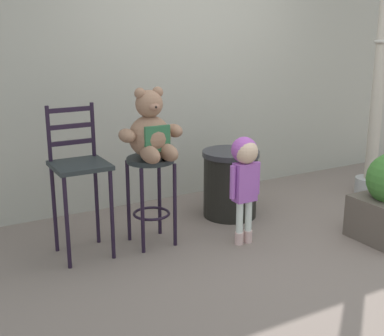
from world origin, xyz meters
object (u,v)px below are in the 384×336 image
lamppost (378,92)px  bar_chair_empty (79,172)px  bar_stool_with_teddy (151,182)px  trash_bin (230,183)px  teddy_bear (151,133)px  child_walking (245,167)px

lamppost → bar_chair_empty: 3.30m
bar_stool_with_teddy → bar_chair_empty: bearing=171.9°
trash_bin → bar_chair_empty: 1.58m
bar_stool_with_teddy → bar_chair_empty: (-0.58, 0.08, 0.15)m
teddy_bear → lamppost: (2.69, 0.07, 0.16)m
bar_stool_with_teddy → teddy_bear: bearing=-90.0°
child_walking → bar_chair_empty: (-1.26, 0.47, 0.02)m
lamppost → bar_stool_with_teddy: bearing=-179.1°
child_walking → trash_bin: 0.75m
trash_bin → lamppost: lamppost is taller
teddy_bear → trash_bin: teddy_bear is taller
teddy_bear → lamppost: 2.70m
teddy_bear → bar_chair_empty: bearing=169.2°
trash_bin → lamppost: 1.92m
teddy_bear → child_walking: bearing=-27.8°
child_walking → trash_bin: size_ratio=1.42×
teddy_bear → trash_bin: (0.95, 0.25, -0.64)m
bar_stool_with_teddy → child_walking: (0.68, -0.39, 0.13)m
bar_stool_with_teddy → lamppost: 2.75m
trash_bin → bar_stool_with_teddy: bearing=-166.6°
trash_bin → child_walking: bearing=-113.7°
teddy_bear → child_walking: teddy_bear is taller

